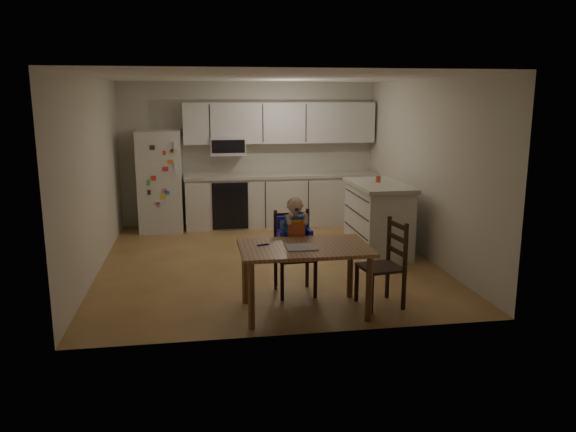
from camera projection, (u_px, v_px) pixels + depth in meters
The scene contains 10 objects.
room at pixel (262, 168), 8.04m from camera, with size 4.52×5.01×2.51m.
refrigerator at pixel (160, 181), 9.49m from camera, with size 0.72×0.70×1.70m, color silver.
kitchen_run at pixel (279, 176), 9.89m from camera, with size 3.37×0.62×2.15m.
kitchen_island at pixel (378, 217), 8.22m from camera, with size 0.72×1.38×1.02m.
red_cup at pixel (378, 179), 8.20m from camera, with size 0.07×0.07×0.09m, color #C75029.
dining_table at pixel (305, 255), 5.86m from camera, with size 1.35×0.87×0.72m.
napkin at pixel (301, 247), 5.77m from camera, with size 0.31×0.27×0.01m, color #A6A6AB.
toddler_spoon at pixel (262, 245), 5.87m from camera, with size 0.02×0.02×0.12m, color #2826C3.
chair_booster at pixel (294, 236), 6.45m from camera, with size 0.45×0.45×1.13m.
chair_side at pixel (389, 258), 6.09m from camera, with size 0.47×0.47×0.95m.
Camera 1 is at (-0.92, -7.48, 2.25)m, focal length 35.00 mm.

